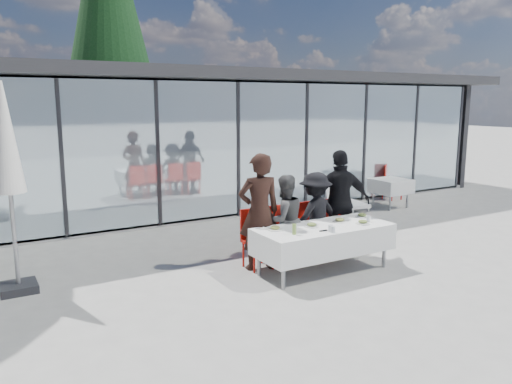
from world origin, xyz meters
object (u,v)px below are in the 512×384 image
diner_a (259,212)px  spare_chair_a (389,180)px  plate_d (362,216)px  market_umbrella (7,154)px  dining_table (324,239)px  folded_eyeglasses (323,231)px  diner_d (340,202)px  plate_c (340,220)px  juice_bottle (294,229)px  plate_b (312,225)px  plate_extra (363,222)px  diner_chair_a (255,235)px  plate_a (275,228)px  spare_chair_b (337,183)px  diner_chair_d (335,223)px  conifer_tree (108,10)px  lounger (343,198)px  diner_chair_b (280,231)px  diner_chair_c (311,227)px  diner_c (315,216)px  spare_table_right (391,186)px  diner_b (284,220)px

diner_a → spare_chair_a: diner_a is taller
plate_d → market_umbrella: 5.64m
dining_table → folded_eyeglasses: (-0.19, -0.24, 0.22)m
diner_d → plate_c: 0.71m
juice_bottle → spare_chair_a: (6.04, 4.07, -0.29)m
plate_b → plate_extra: same height
diner_chair_a → folded_eyeglasses: bearing=-57.0°
plate_a → spare_chair_b: (4.56, 4.04, -0.24)m
diner_chair_d → conifer_tree: conifer_tree is taller
folded_eyeglasses → conifer_tree: bearing=88.7°
diner_chair_d → folded_eyeglasses: 1.45m
diner_chair_d → folded_eyeglasses: diner_chair_d is taller
market_umbrella → lounger: size_ratio=2.15×
plate_c → spare_chair_a: (4.94, 3.79, -0.24)m
diner_chair_a → market_umbrella: 3.90m
diner_chair_b → diner_a: bearing=-166.1°
plate_c → spare_chair_b: spare_chair_b is taller
lounger → diner_chair_c: bearing=-137.7°
plate_d → conifer_tree: conifer_tree is taller
dining_table → lounger: dining_table is taller
diner_c → juice_bottle: size_ratio=9.43×
diner_chair_d → spare_table_right: 4.39m
diner_a → plate_d: size_ratio=8.26×
spare_table_right → lounger: (-1.14, 0.53, -0.30)m
diner_chair_c → diner_chair_d: same height
plate_d → conifer_tree: bearing=93.9°
folded_eyeglasses → diner_a: bearing=126.4°
dining_table → spare_chair_b: size_ratio=2.32×
plate_extra → diner_chair_b: bearing=136.5°
diner_c → market_umbrella: market_umbrella is taller
diner_a → diner_d: diner_a is taller
plate_b → lounger: (3.62, 3.53, -0.52)m
diner_a → conifer_tree: size_ratio=0.18×
diner_c → lounger: size_ratio=1.09×
spare_chair_a → plate_b: bearing=-145.4°
spare_chair_a → conifer_tree: (-5.25, 9.15, 5.45)m
diner_d → spare_table_right: (3.73, 2.45, -0.39)m
plate_b → spare_chair_a: size_ratio=0.24×
plate_c → spare_table_right: plate_c is taller
diner_chair_b → plate_a: bearing=-129.3°
diner_chair_c → plate_a: diner_chair_c is taller
diner_b → plate_extra: 1.29m
plate_d → diner_chair_a: bearing=162.3°
plate_b → plate_c: 0.60m
diner_d → juice_bottle: (-1.54, -0.80, -0.11)m
diner_d → plate_c: diner_d is taller
diner_a → diner_b: size_ratio=1.25×
plate_a → spare_chair_b: bearing=41.6°
diner_d → plate_a: bearing=34.7°
plate_extra → spare_chair_b: 5.42m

